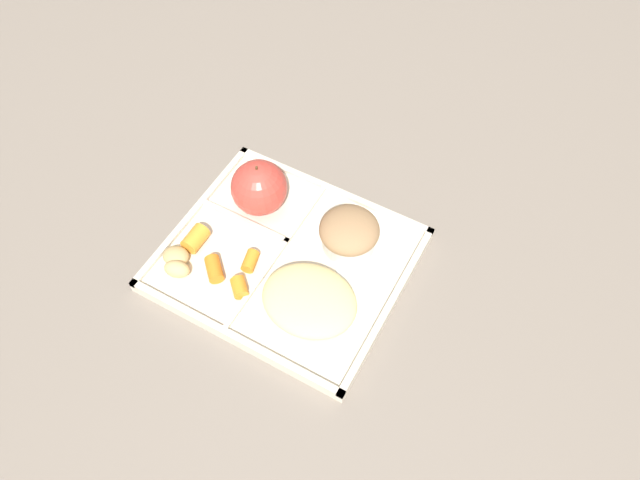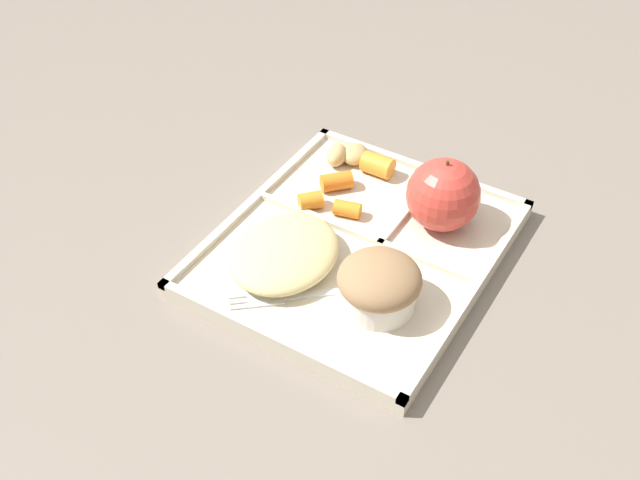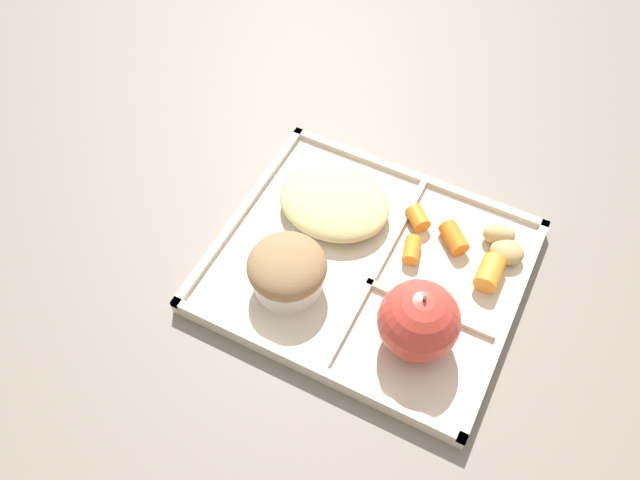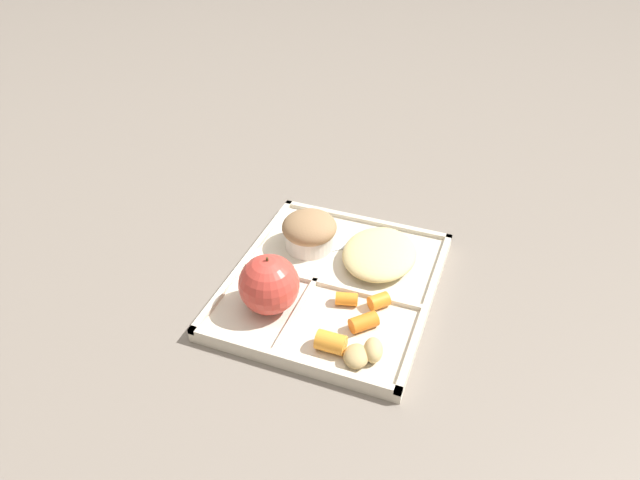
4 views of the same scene
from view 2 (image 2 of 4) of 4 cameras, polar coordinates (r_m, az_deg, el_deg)
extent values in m
plane|color=slate|center=(0.88, 2.64, -1.06)|extent=(6.00, 6.00, 0.00)
cube|color=beige|center=(0.87, 2.66, -0.70)|extent=(0.33, 0.29, 0.01)
cube|color=beige|center=(0.92, -4.93, 2.91)|extent=(0.33, 0.01, 0.01)
cube|color=beige|center=(0.83, 11.19, -3.61)|extent=(0.33, 0.01, 0.01)
cube|color=beige|center=(0.98, 7.40, 5.34)|extent=(0.01, 0.29, 0.01)
cube|color=beige|center=(0.77, -3.34, -7.19)|extent=(0.01, 0.29, 0.01)
cube|color=beige|center=(0.87, 3.11, 0.33)|extent=(0.01, 0.27, 0.01)
cube|color=beige|center=(0.91, 6.56, 2.33)|extent=(0.15, 0.01, 0.01)
sphere|color=#C63D33|center=(0.88, 9.03, 3.30)|extent=(0.08, 0.08, 0.08)
cylinder|color=#4C381E|center=(0.85, 9.34, 5.51)|extent=(0.00, 0.00, 0.01)
cylinder|color=silver|center=(0.79, 4.31, -4.05)|extent=(0.08, 0.08, 0.03)
ellipsoid|color=#93704C|center=(0.78, 4.40, -2.86)|extent=(0.09, 0.09, 0.04)
cylinder|color=orange|center=(0.94, 1.23, 4.32)|extent=(0.04, 0.04, 0.02)
cylinder|color=orange|center=(0.96, 4.25, 5.51)|extent=(0.03, 0.04, 0.03)
cylinder|color=orange|center=(0.90, 2.02, 2.29)|extent=(0.03, 0.03, 0.02)
cylinder|color=orange|center=(0.91, -0.69, 2.90)|extent=(0.03, 0.03, 0.02)
ellipsoid|color=tan|center=(0.97, 1.23, 6.27)|extent=(0.04, 0.03, 0.03)
ellipsoid|color=tan|center=(0.98, 2.57, 6.32)|extent=(0.04, 0.04, 0.02)
ellipsoid|color=#D6C684|center=(0.83, -2.61, -0.96)|extent=(0.13, 0.11, 0.03)
sphere|color=#755B4C|center=(0.85, -2.70, 0.10)|extent=(0.03, 0.03, 0.03)
sphere|color=brown|center=(0.85, -3.52, 0.20)|extent=(0.03, 0.03, 0.03)
cube|color=silver|center=(0.81, 0.78, -3.87)|extent=(0.07, 0.08, 0.00)
cube|color=silver|center=(0.81, -3.97, -4.36)|extent=(0.04, 0.04, 0.00)
cylinder|color=silver|center=(0.81, -6.01, -4.15)|extent=(0.02, 0.02, 0.00)
cylinder|color=silver|center=(0.81, -5.97, -4.56)|extent=(0.02, 0.02, 0.00)
cylinder|color=silver|center=(0.80, -5.93, -4.97)|extent=(0.02, 0.02, 0.00)
camera|label=1|loc=(0.76, -50.85, 43.43)|focal=34.17mm
camera|label=3|loc=(0.70, 49.08, 34.87)|focal=37.26mm
camera|label=4|loc=(1.27, 10.69, 40.55)|focal=32.24mm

